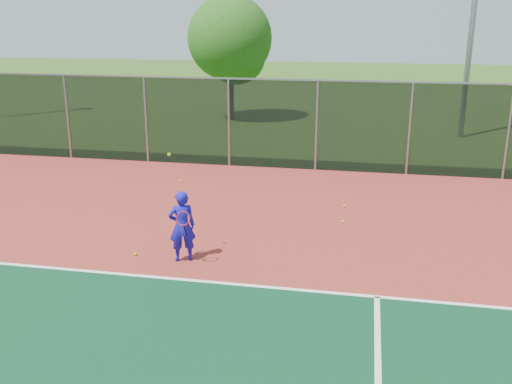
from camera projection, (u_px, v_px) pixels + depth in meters
The scene contains 10 objects.
ground at pixel (235, 383), 8.12m from camera, with size 120.00×120.00×0.00m, color #2C5217.
court_apron at pixel (261, 314), 9.99m from camera, with size 30.00×20.00×0.02m, color maroon.
fence_back at pixel (317, 125), 18.91m from camera, with size 30.00×0.06×3.03m.
tennis_player at pixel (182, 226), 11.95m from camera, with size 0.66×0.70×2.31m.
practice_ball_1 at pixel (181, 181), 17.90m from camera, with size 0.07×0.07×0.07m, color #BEC917.
practice_ball_2 at pixel (343, 222), 14.35m from camera, with size 0.07×0.07×0.07m, color #BEC917.
practice_ball_3 at pixel (181, 230), 13.77m from camera, with size 0.07×0.07×0.07m, color #BEC917.
practice_ball_4 at pixel (135, 254), 12.39m from camera, with size 0.07×0.07×0.07m, color #BEC917.
practice_ball_5 at pixel (344, 206), 15.53m from camera, with size 0.07×0.07×0.07m, color #BEC917.
tree_back_left at pixel (232, 42), 27.59m from camera, with size 4.12×4.12×6.05m.
Camera 1 is at (1.63, -6.77, 5.00)m, focal length 40.00 mm.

